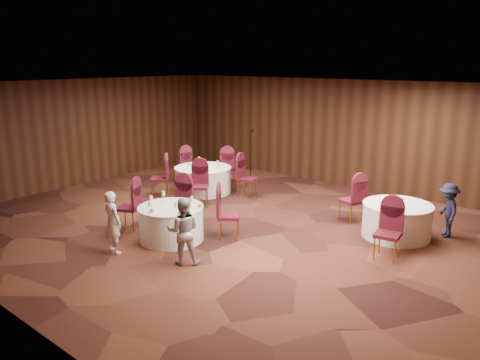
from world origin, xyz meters
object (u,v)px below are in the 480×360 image
Objects in this scene: table_right at (397,220)px; woman_b at (183,231)px; woman_a at (112,222)px; table_main at (171,223)px; man_c at (448,210)px; mic_stand at (251,164)px; table_left at (203,180)px.

woman_b is at bearing -123.00° from table_right.
woman_b is (1.46, 0.53, 0.01)m from woman_a.
table_main is 1.30m from woman_b.
woman_b is 5.72m from man_c.
woman_b reaches higher than table_main.
mic_stand is 1.23× the size of woman_a.
woman_a is 1.55m from woman_b.
woman_b reaches higher than man_c.
table_right is (5.71, 0.12, 0.00)m from table_left.
woman_b is at bearing -155.90° from woman_a.
table_left is (-2.09, 3.12, -0.00)m from table_main.
table_left is 1.38× the size of man_c.
man_c is (6.54, 0.84, 0.22)m from table_left.
man_c is at bearing -12.29° from mic_stand.
table_main is at bearing -138.18° from table_right.
table_right is 1.23× the size of man_c.
woman_b is at bearing -31.60° from table_main.
woman_a is (-0.37, -1.20, 0.26)m from table_main.
table_left is 1.27× the size of woman_b.
table_right is 6.14m from mic_stand.
table_left is at bearing -113.40° from man_c.
woman_b is at bearing -66.76° from man_c.
woman_a is 1.06× the size of man_c.
woman_b is 1.09× the size of man_c.
woman_a is (1.75, -6.59, 0.18)m from mic_stand.
table_main is 1.28m from woman_a.
table_right is at bearing -127.97° from woman_a.
mic_stand reaches higher than table_main.
table_main is 4.86m from table_right.
table_main is 5.79m from mic_stand.
mic_stand reaches higher than man_c.
table_right is at bearing -79.88° from man_c.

